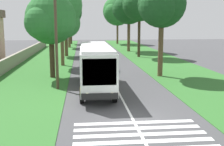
% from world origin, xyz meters
% --- Properties ---
extents(ground, '(160.00, 160.00, 0.00)m').
position_xyz_m(ground, '(0.00, 0.00, 0.00)').
color(ground, '#424244').
extents(grass_verge_left, '(120.00, 8.00, 0.04)m').
position_xyz_m(grass_verge_left, '(15.00, 8.20, 0.02)').
color(grass_verge_left, '#2D6628').
rests_on(grass_verge_left, ground).
extents(grass_verge_right, '(120.00, 8.00, 0.04)m').
position_xyz_m(grass_verge_right, '(15.00, -8.20, 0.02)').
color(grass_verge_right, '#2D6628').
rests_on(grass_verge_right, ground).
extents(centre_line, '(110.00, 0.16, 0.01)m').
position_xyz_m(centre_line, '(15.00, 0.00, 0.00)').
color(centre_line, silver).
rests_on(centre_line, ground).
extents(coach_bus, '(11.16, 2.62, 3.73)m').
position_xyz_m(coach_bus, '(7.82, 1.80, 2.15)').
color(coach_bus, white).
rests_on(coach_bus, ground).
extents(zebra_crossing, '(4.05, 6.80, 0.01)m').
position_xyz_m(zebra_crossing, '(-2.38, 0.00, 0.00)').
color(zebra_crossing, silver).
rests_on(zebra_crossing, ground).
extents(trailing_car_0, '(4.30, 1.78, 1.43)m').
position_xyz_m(trailing_car_0, '(24.44, 1.58, 0.67)').
color(trailing_car_0, '#B21E1E').
rests_on(trailing_car_0, ground).
extents(trailing_car_1, '(4.30, 1.78, 1.43)m').
position_xyz_m(trailing_car_1, '(34.12, 1.90, 0.67)').
color(trailing_car_1, '#145933').
rests_on(trailing_car_1, ground).
extents(roadside_tree_left_0, '(6.20, 5.32, 10.11)m').
position_xyz_m(roadside_tree_left_0, '(62.37, 5.82, 7.33)').
color(roadside_tree_left_0, '#3D2D1E').
rests_on(roadside_tree_left_0, grass_verge_left).
extents(roadside_tree_left_1, '(5.89, 5.07, 8.44)m').
position_xyz_m(roadside_tree_left_1, '(13.90, 6.07, 5.80)').
color(roadside_tree_left_1, '#3D2D1E').
rests_on(roadside_tree_left_1, grass_verge_left).
extents(roadside_tree_left_2, '(7.34, 5.86, 10.72)m').
position_xyz_m(roadside_tree_left_2, '(50.83, 5.87, 7.63)').
color(roadside_tree_left_2, brown).
rests_on(roadside_tree_left_2, grass_verge_left).
extents(roadside_tree_left_3, '(6.52, 5.37, 10.40)m').
position_xyz_m(roadside_tree_left_3, '(22.50, 5.60, 7.59)').
color(roadside_tree_left_3, brown).
rests_on(roadside_tree_left_3, grass_verge_left).
extents(roadside_tree_left_4, '(5.47, 4.80, 7.83)m').
position_xyz_m(roadside_tree_left_4, '(33.33, 5.61, 5.33)').
color(roadside_tree_left_4, brown).
rests_on(roadside_tree_left_4, grass_verge_left).
extents(roadside_tree_right_0, '(8.23, 6.52, 11.57)m').
position_xyz_m(roadside_tree_right_0, '(40.60, -5.90, 8.17)').
color(roadside_tree_right_0, brown).
rests_on(roadside_tree_right_0, grass_verge_right).
extents(roadside_tree_right_2, '(9.18, 7.52, 12.20)m').
position_xyz_m(roadside_tree_right_2, '(60.75, -6.11, 8.26)').
color(roadside_tree_right_2, brown).
rests_on(roadside_tree_right_2, grass_verge_right).
extents(roadside_tree_right_3, '(6.75, 5.61, 11.21)m').
position_xyz_m(roadside_tree_right_3, '(30.94, -6.10, 8.31)').
color(roadside_tree_right_3, '#3D2D1E').
rests_on(roadside_tree_right_3, grass_verge_right).
extents(roadside_tree_right_4, '(5.92, 4.97, 9.87)m').
position_xyz_m(roadside_tree_right_4, '(13.43, -5.03, 7.29)').
color(roadside_tree_right_4, brown).
rests_on(roadside_tree_right_4, grass_verge_right).
extents(utility_pole, '(0.24, 1.40, 8.95)m').
position_xyz_m(utility_pole, '(8.35, 4.99, 4.66)').
color(utility_pole, '#473828').
rests_on(utility_pole, grass_verge_left).
extents(roadside_wall, '(70.00, 0.40, 1.52)m').
position_xyz_m(roadside_wall, '(20.00, 11.60, 0.80)').
color(roadside_wall, gray).
rests_on(roadside_wall, grass_verge_left).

